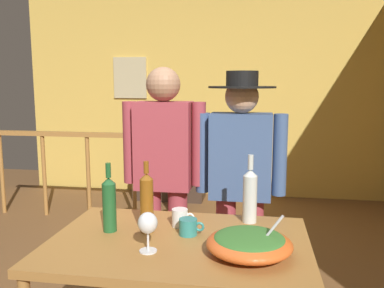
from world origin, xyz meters
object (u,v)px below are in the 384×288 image
Objects in this scene: flat_screen_tv at (169,143)px; wine_bottle_amber at (147,202)px; wine_bottle_green at (109,203)px; mug_white at (180,218)px; salad_bowl at (249,243)px; wine_bottle_clear at (250,195)px; person_standing_right at (240,172)px; person_standing_left at (164,168)px; framed_picture at (130,78)px; stair_railing at (123,165)px; mug_teal at (189,227)px; wine_glass at (148,224)px; tv_console at (170,180)px; serving_table at (179,256)px.

wine_bottle_amber is at bearing -79.26° from flat_screen_tv.
wine_bottle_green reaches higher than mug_white.
wine_bottle_green is (-0.70, 0.17, 0.09)m from salad_bowl.
wine_bottle_clear reaches higher than salad_bowl.
wine_bottle_amber is at bearing 58.77° from person_standing_right.
person_standing_left reaches higher than wine_bottle_clear.
wine_bottle_green is (-0.69, -0.25, -0.01)m from wine_bottle_clear.
flat_screen_tv is 1.68× the size of wine_bottle_amber.
framed_picture is 0.25× the size of stair_railing.
wine_bottle_amber is at bearing 178.28° from mug_teal.
mug_white is 0.07× the size of person_standing_left.
wine_glass is at bearing 98.45° from person_standing_left.
framed_picture reaches higher than wine_bottle_clear.
framed_picture is at bearing 112.10° from mug_teal.
tv_console is at bearing 90.00° from flat_screen_tv.
wine_bottle_clear reaches higher than mug_teal.
tv_console is at bearing -25.78° from framed_picture.
salad_bowl is 0.89m from person_standing_right.
framed_picture is 0.61× the size of tv_console.
mug_white is (0.74, -3.06, 0.58)m from tv_console.
person_standing_left is (-0.08, 0.69, 0.02)m from wine_bottle_amber.
wine_bottle_amber is 0.23× the size of person_standing_right.
person_standing_right is (0.28, 0.59, 0.12)m from mug_white.
tv_console is 2.77m from person_standing_right.
mug_white reaches higher than tv_console.
wine_bottle_clear is 1.05× the size of wine_bottle_green.
serving_table is 0.43m from wine_bottle_green.
wine_bottle_green is at bearing 140.55° from wine_glass.
framed_picture is at bearing 111.19° from serving_table.
stair_railing is 2.45× the size of tv_console.
person_standing_left reaches higher than wine_bottle_amber.
wine_bottle_clear is 2.91× the size of mug_teal.
wine_bottle_green is at bearing -178.03° from mug_teal.
flat_screen_tv is at bearing 97.35° from wine_bottle_green.
framed_picture is 1.07m from flat_screen_tv.
framed_picture is 4.09m from salad_bowl.
person_standing_left reaches higher than wine_glass.
stair_railing is at bearing -110.12° from flat_screen_tv.
wine_bottle_amber is 0.21m from mug_white.
framed_picture is 3.05× the size of wine_glass.
salad_bowl is 0.23× the size of person_standing_left.
person_standing_left is (-0.29, 0.70, 0.13)m from mug_teal.
serving_table is at bearing 54.59° from wine_glass.
stair_railing is 0.93m from flat_screen_tv.
flat_screen_tv reaches higher than serving_table.
wine_bottle_green is at bearing -82.72° from tv_console.
wine_bottle_clear is (1.69, -3.23, -0.65)m from framed_picture.
wine_bottle_amber is (-0.51, 0.19, 0.10)m from salad_bowl.
wine_bottle_clear is 0.23× the size of person_standing_right.
person_standing_right is at bearing -67.55° from tv_console.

